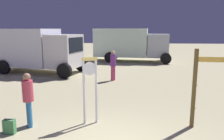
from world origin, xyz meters
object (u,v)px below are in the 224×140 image
at_px(backpack, 10,127).
at_px(person_near_clock, 28,97).
at_px(box_truck_near, 34,48).
at_px(standing_clock, 90,83).
at_px(arrow_sign, 209,76).
at_px(person_distant, 113,64).
at_px(box_truck_far, 130,43).

bearing_deg(backpack, person_near_clock, 54.84).
bearing_deg(box_truck_near, standing_clock, -56.34).
height_order(standing_clock, person_near_clock, standing_clock).
bearing_deg(backpack, standing_clock, 22.62).
bearing_deg(arrow_sign, box_truck_near, 137.66).
relative_size(standing_clock, box_truck_near, 0.31).
distance_m(person_near_clock, box_truck_near, 8.84).
xyz_separation_m(arrow_sign, backpack, (-5.51, -0.82, -1.36)).
bearing_deg(person_near_clock, person_distant, 71.60).
height_order(person_near_clock, box_truck_near, box_truck_near).
xyz_separation_m(backpack, box_truck_far, (3.26, 14.20, 1.39)).
xyz_separation_m(arrow_sign, person_distant, (-3.14, 5.75, -0.62)).
xyz_separation_m(arrow_sign, person_near_clock, (-5.16, -0.33, -0.66)).
height_order(arrow_sign, box_truck_far, box_truck_far).
bearing_deg(person_distant, box_truck_far, 83.34).
relative_size(standing_clock, box_truck_far, 0.30).
height_order(standing_clock, backpack, standing_clock).
xyz_separation_m(person_near_clock, box_truck_near, (-3.40, 8.13, 0.68)).
bearing_deg(person_near_clock, box_truck_far, 78.00).
height_order(person_near_clock, box_truck_far, box_truck_far).
xyz_separation_m(standing_clock, box_truck_near, (-5.16, 7.75, 0.33)).
distance_m(person_near_clock, person_distant, 6.40).
height_order(standing_clock, person_distant, standing_clock).
bearing_deg(backpack, person_distant, 70.17).
bearing_deg(box_truck_near, box_truck_far, 41.44).
height_order(person_near_clock, person_distant, person_distant).
relative_size(standing_clock, person_near_clock, 1.26).
distance_m(box_truck_near, box_truck_far, 8.42).
bearing_deg(arrow_sign, backpack, -171.51).
bearing_deg(box_truck_far, box_truck_near, -138.56).
xyz_separation_m(standing_clock, backpack, (-2.11, -0.88, -1.05)).
height_order(standing_clock, box_truck_near, box_truck_near).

